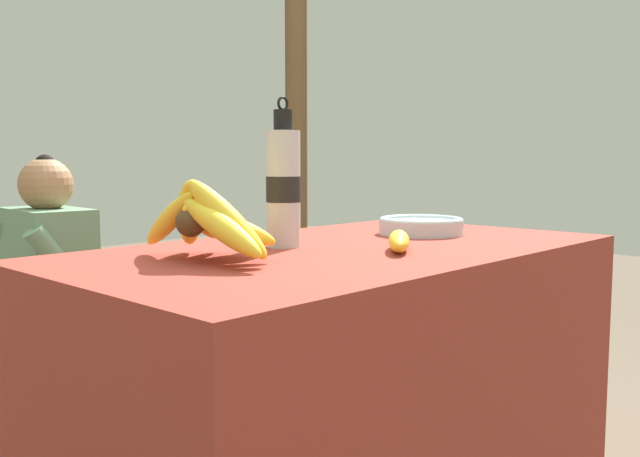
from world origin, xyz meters
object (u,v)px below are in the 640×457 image
at_px(banana_bunch_ripe, 208,220).
at_px(wooden_bench, 149,336).
at_px(water_bottle, 283,186).
at_px(banana_bunch_green, 251,283).
at_px(serving_bowl, 421,225).
at_px(seated_vendor, 35,290).
at_px(support_post_far, 296,134).
at_px(loose_banana_front, 399,241).

distance_m(banana_bunch_ripe, wooden_bench, 1.34).
relative_size(water_bottle, banana_bunch_green, 1.08).
relative_size(serving_bowl, banana_bunch_green, 0.71).
distance_m(water_bottle, seated_vendor, 1.09).
height_order(banana_bunch_ripe, wooden_bench, banana_bunch_ripe).
distance_m(banana_bunch_green, support_post_far, 0.95).
bearing_deg(support_post_far, wooden_bench, -163.25).
distance_m(water_bottle, loose_banana_front, 0.29).
bearing_deg(banana_bunch_green, serving_bowl, -108.26).
height_order(water_bottle, banana_bunch_green, water_bottle).
xyz_separation_m(serving_bowl, banana_bunch_green, (0.37, 1.13, -0.35)).
distance_m(loose_banana_front, wooden_bench, 1.38).
height_order(serving_bowl, water_bottle, water_bottle).
xyz_separation_m(wooden_bench, seated_vendor, (-0.43, -0.03, 0.24)).
distance_m(serving_bowl, support_post_far, 1.78).
xyz_separation_m(serving_bowl, wooden_bench, (-0.13, 1.12, -0.48)).
bearing_deg(banana_bunch_green, banana_bunch_ripe, -133.70).
xyz_separation_m(banana_bunch_ripe, wooden_bench, (0.55, 1.10, -0.54)).
relative_size(wooden_bench, banana_bunch_green, 5.38).
bearing_deg(water_bottle, loose_banana_front, -62.97).
xyz_separation_m(water_bottle, banana_bunch_green, (0.80, 1.05, -0.46)).
relative_size(serving_bowl, wooden_bench, 0.13).
distance_m(banana_bunch_ripe, support_post_far, 2.20).
bearing_deg(water_bottle, wooden_bench, 74.07).
bearing_deg(serving_bowl, water_bottle, 169.97).
bearing_deg(loose_banana_front, banana_bunch_ripe, 153.16).
distance_m(serving_bowl, water_bottle, 0.45).
bearing_deg(serving_bowl, seated_vendor, 117.09).
height_order(loose_banana_front, seated_vendor, seated_vendor).
xyz_separation_m(seated_vendor, banana_bunch_green, (0.93, 0.03, -0.11)).
bearing_deg(wooden_bench, water_bottle, -105.93).
distance_m(banana_bunch_ripe, banana_bunch_green, 1.57).
bearing_deg(wooden_bench, support_post_far, 16.75).
xyz_separation_m(banana_bunch_ripe, serving_bowl, (0.68, -0.03, -0.06)).
bearing_deg(banana_bunch_green, loose_banana_front, -117.96).
bearing_deg(water_bottle, banana_bunch_ripe, -168.82).
bearing_deg(support_post_far, water_bottle, -135.51).
height_order(water_bottle, loose_banana_front, water_bottle).
height_order(serving_bowl, banana_bunch_green, serving_bowl).
relative_size(loose_banana_front, banana_bunch_green, 0.58).
distance_m(wooden_bench, support_post_far, 1.40).
bearing_deg(banana_bunch_ripe, wooden_bench, 63.48).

